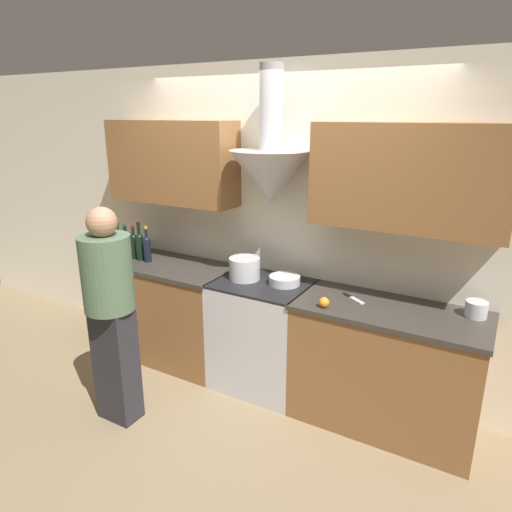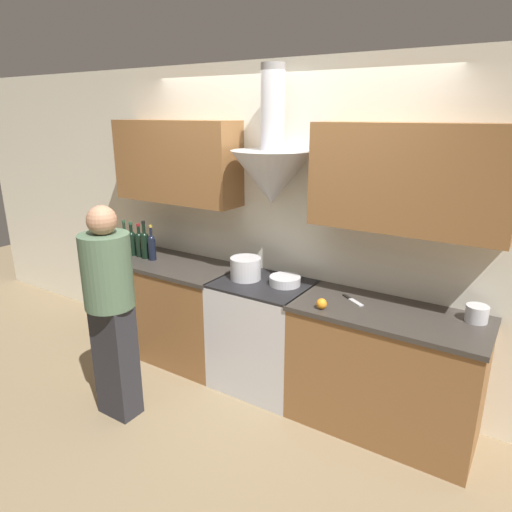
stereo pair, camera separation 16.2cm
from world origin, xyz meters
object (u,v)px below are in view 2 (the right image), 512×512
Objects in this scene: stove_range at (263,334)px; mixing_bowl at (285,281)px; stock_pot at (246,268)px; saucepan at (477,314)px; wine_bottle_1 at (132,242)px; wine_bottle_2 at (139,243)px; wine_bottle_0 at (125,240)px; wine_bottle_3 at (145,243)px; orange_fruit at (322,304)px; person_foreground_left at (111,306)px; wine_bottle_4 at (152,246)px.

mixing_bowl is at bearing 18.74° from stove_range.
stock_pot is 1.76× the size of saucepan.
wine_bottle_1 reaches higher than wine_bottle_2.
wine_bottle_1 is at bearing -176.74° from mixing_bowl.
wine_bottle_0 is 0.18m from wine_bottle_2.
wine_bottle_3 reaches higher than stove_range.
wine_bottle_1 is 1.30× the size of mixing_bowl.
stock_pot is (1.27, 0.04, -0.04)m from wine_bottle_1.
stove_range is 1.55m from wine_bottle_1.
mixing_bowl is (0.34, 0.05, -0.06)m from stock_pot.
mixing_bowl is (1.69, 0.09, -0.10)m from wine_bottle_0.
wine_bottle_0 reaches higher than orange_fruit.
wine_bottle_0 is at bearing 180.00° from wine_bottle_3.
wine_bottle_0 is at bearing 175.41° from orange_fruit.
stock_pot is at bearing 178.50° from stove_range.
stove_range is 2.88× the size of wine_bottle_1.
person_foreground_left is (-0.55, -0.92, -0.12)m from stock_pot.
wine_bottle_1 is at bearing 129.18° from person_foreground_left.
stock_pot is at bearing 1.56° from wine_bottle_2.
stove_range is at bearing 1.37° from wine_bottle_1.
wine_bottle_1 is at bearing 2.00° from wine_bottle_0.
stove_range is 3.75× the size of mixing_bowl.
mixing_bowl is 0.15× the size of person_foreground_left.
stock_pot is 1.02× the size of mixing_bowl.
saucepan is (2.97, 0.18, -0.08)m from wine_bottle_1.
wine_bottle_2 is at bearing 173.10° from wine_bottle_3.
wine_bottle_1 is 1.61m from mixing_bowl.
stove_range is at bearing 1.71° from wine_bottle_3.
stove_range is 1.24m from person_foreground_left.
saucepan is at bearing 3.52° from wine_bottle_2.
wine_bottle_4 reaches higher than wine_bottle_2.
stove_range is 1.40m from wine_bottle_3.
wine_bottle_4 is 1.34× the size of mixing_bowl.
wine_bottle_1 is at bearing 178.36° from wine_bottle_4.
orange_fruit is (0.61, -0.21, 0.49)m from stove_range.
stove_range is at bearing -174.43° from saucepan.
wine_bottle_0 is 1.04× the size of wine_bottle_2.
wine_bottle_4 is 2.71m from saucepan.
saucepan is (2.80, 0.19, -0.09)m from wine_bottle_3.
wine_bottle_4 is at bearing -175.95° from saucepan.
person_foreground_left is at bearing -54.80° from wine_bottle_2.
stove_range is at bearing 160.99° from orange_fruit.
orange_fruit is at bearing -5.36° from wine_bottle_4.
wine_bottle_1 is 0.27m from wine_bottle_4.
wine_bottle_0 is 3.07m from saucepan.
stove_range is 2.80× the size of wine_bottle_4.
stock_pot is 0.34m from mixing_bowl.
saucepan reaches higher than orange_fruit.
orange_fruit is (1.87, -0.17, -0.10)m from wine_bottle_3.
wine_bottle_3 is at bearing -1.03° from wine_bottle_1.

